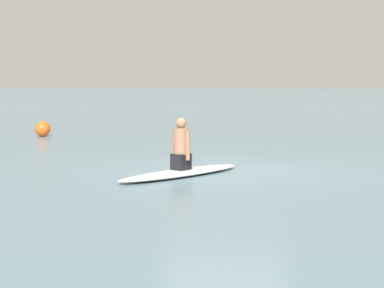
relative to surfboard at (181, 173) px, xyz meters
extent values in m
plane|color=slate|center=(0.83, -0.75, -0.06)|extent=(400.00, 400.00, 0.00)
ellipsoid|color=silver|center=(0.00, 0.00, 0.00)|extent=(3.01, 2.24, 0.12)
cube|color=black|center=(0.00, 0.00, 0.21)|extent=(0.41, 0.39, 0.30)
cylinder|color=#9E7051|center=(0.00, 0.00, 0.59)|extent=(0.38, 0.38, 0.50)
sphere|color=#9E7051|center=(0.00, 0.00, 0.92)|extent=(0.20, 0.20, 0.20)
cylinder|color=#9E7051|center=(0.09, 0.14, 0.52)|extent=(0.11, 0.11, 0.55)
cylinder|color=#9E7051|center=(-0.09, -0.14, 0.52)|extent=(0.11, 0.11, 0.55)
sphere|color=#E55919|center=(8.66, 5.96, 0.19)|extent=(0.50, 0.50, 0.50)
camera|label=1|loc=(-12.56, -2.09, 1.67)|focal=64.50mm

